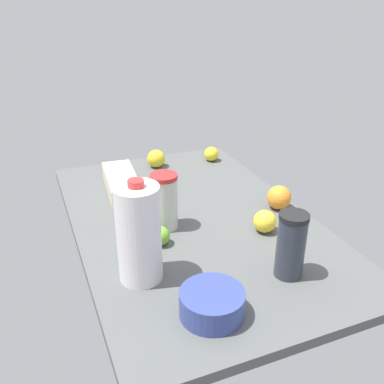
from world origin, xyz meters
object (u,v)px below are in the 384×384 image
Objects in this scene: egg_carton at (122,183)px; lemon_by_jug at (211,154)px; orange_near_front at (279,197)px; tumbler_cup at (164,201)px; shaker_bottle at (291,245)px; lemon_far_back at (156,159)px; lemon_beside_bowl at (265,221)px; mixing_bowl at (212,304)px; milk_jug at (139,234)px; lime_loose at (160,236)px.

egg_carton is 47.07cm from lemon_by_jug.
egg_carton is 3.46× the size of orange_near_front.
egg_carton is (30.88, 6.65, -5.81)cm from tumbler_cup.
shaker_bottle is 38.53cm from orange_near_front.
lemon_far_back is at bearing -14.64° from tumbler_cup.
tumbler_cup is 2.43× the size of lemon_far_back.
tumbler_cup reaches higher than lemon_beside_bowl.
shaker_bottle reaches higher than mixing_bowl.
milk_jug is 3.41× the size of orange_near_front.
orange_near_front is at bearing -70.26° from milk_jug.
lime_loose is at bearing 163.31° from lemon_far_back.
mixing_bowl is 0.84× the size of shaker_bottle.
lemon_by_jug is at bearing 3.69° from orange_near_front.
orange_near_front is at bearing -120.61° from egg_carton.
shaker_bottle is 2.57× the size of lemon_beside_bowl.
orange_near_front is at bearing -176.31° from lemon_by_jug.
orange_near_front reaches higher than egg_carton.
lime_loose is 0.78× the size of lemon_far_back.
milk_jug is at bearing 176.51° from egg_carton.
lemon_far_back is at bearing -42.06° from egg_carton.
shaker_bottle is (-36.38, -22.60, 0.06)cm from tumbler_cup.
tumbler_cup is 51.13cm from lemon_far_back.
milk_jug is 3.77× the size of lemon_far_back.
shaker_bottle is at bearing -110.35° from milk_jug.
milk_jug is 1.54× the size of shaker_bottle.
egg_carton is at bearing 12.16° from tumbler_cup.
lemon_beside_bowl is (-61.32, 9.40, 0.44)cm from lemon_by_jug.
milk_jug is 1.55× the size of tumbler_cup.
tumbler_cup reaches higher than lemon_far_back.
tumbler_cup reaches higher than lime_loose.
lemon_beside_bowl is at bearing -79.22° from milk_jug.
orange_near_front is 17.21cm from lemon_beside_bowl.
egg_carton is 4.02× the size of lemon_beside_bowl.
shaker_bottle is 84.74cm from lemon_by_jug.
mixing_bowl is 2.05× the size of lemon_far_back.
tumbler_cup is 2.55× the size of lemon_beside_bowl.
lemon_far_back is at bearing -16.69° from lime_loose.
lemon_beside_bowl reaches higher than mixing_bowl.
tumbler_cup is 32.12cm from egg_carton.
mixing_bowl is (-20.24, -11.47, -10.28)cm from milk_jug.
lemon_beside_bowl is at bearing -98.98° from lime_loose.
tumbler_cup is 60.36cm from lemon_by_jug.
tumbler_cup is at bearing 86.03° from orange_near_front.
milk_jug is at bearing 109.74° from orange_near_front.
lime_loose is at bearing 98.12° from orange_near_front.
mixing_bowl is (-73.77, -3.72, -0.21)cm from egg_carton.
milk_jug is 0.98× the size of egg_carton.
tumbler_cup is 41.25cm from orange_near_front.
tumbler_cup reaches higher than lemon_by_jug.
lemon_beside_bowl is (-5.21, -32.94, 0.65)cm from lime_loose.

